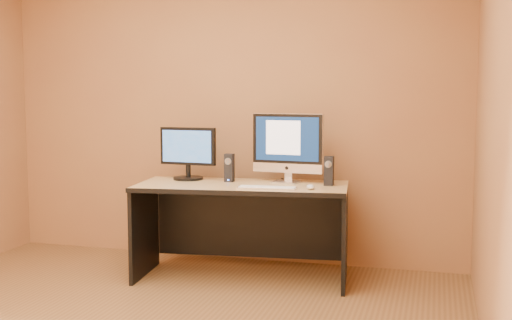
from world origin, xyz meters
name	(u,v)px	position (x,y,z in m)	size (l,w,h in m)	color
walls	(114,115)	(0.00, 0.00, 1.30)	(4.00, 4.00, 2.60)	olive
desk	(242,232)	(0.30, 1.40, 0.37)	(1.59, 0.69, 0.73)	tan
imac	(287,147)	(0.60, 1.59, 1.01)	(0.56, 0.21, 0.54)	silver
second_monitor	(188,154)	(-0.19, 1.55, 0.94)	(0.48, 0.24, 0.42)	black
speaker_left	(229,168)	(0.17, 1.52, 0.84)	(0.07, 0.07, 0.22)	black
speaker_right	(329,171)	(0.95, 1.52, 0.84)	(0.07, 0.07, 0.22)	black
keyboard	(267,188)	(0.55, 1.23, 0.74)	(0.43, 0.11, 0.02)	silver
mouse	(311,187)	(0.85, 1.30, 0.75)	(0.06, 0.10, 0.04)	silver
cable_a	(286,180)	(0.57, 1.70, 0.74)	(0.01, 0.01, 0.22)	black
cable_b	(284,180)	(0.57, 1.67, 0.74)	(0.01, 0.01, 0.18)	black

